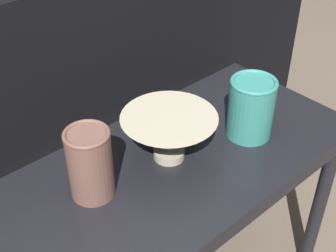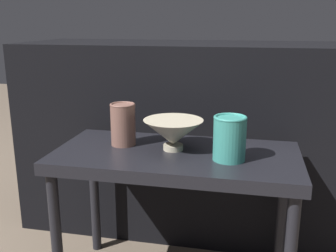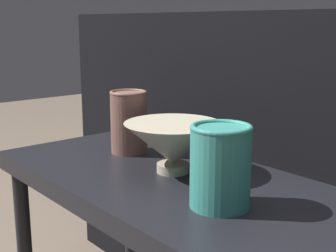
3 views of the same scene
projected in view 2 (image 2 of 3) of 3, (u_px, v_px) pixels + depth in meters
name	position (u px, v px, depth m)	size (l,w,h in m)	color
table	(176.00, 169.00, 1.30)	(0.80, 0.39, 0.51)	black
couch_backdrop	(197.00, 136.00, 1.78)	(1.53, 0.50, 0.83)	black
bowl	(173.00, 133.00, 1.29)	(0.20, 0.20, 0.10)	#B2A88E
vase_textured_left	(123.00, 124.00, 1.34)	(0.09, 0.09, 0.15)	brown
vase_colorful_right	(230.00, 137.00, 1.20)	(0.10, 0.10, 0.14)	teal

